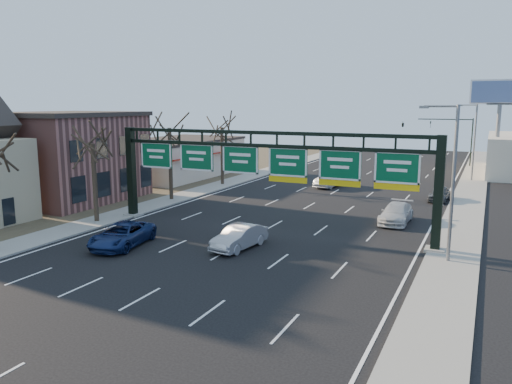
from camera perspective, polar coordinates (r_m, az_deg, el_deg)
The scene contains 20 objects.
ground at distance 29.18m, azimuth -5.70°, elevation -8.04°, with size 160.00×160.00×0.00m, color black.
sidewalk_left at distance 52.26m, azimuth -6.51°, elevation 0.09°, with size 3.00×120.00×0.12m, color gray.
sidewalk_right at distance 44.68m, azimuth 22.71°, elevation -2.33°, with size 3.00×120.00×0.12m, color gray.
dirt_strip_left at distance 59.53m, azimuth -16.56°, elevation 0.92°, with size 21.00×120.00×0.06m, color #473D2B.
lane_markings at distance 46.92m, azimuth 6.92°, elevation -1.12°, with size 21.60×120.00×0.01m, color white.
sign_gantry at distance 35.05m, azimuth 1.12°, elevation 2.83°, with size 24.60×1.20×7.20m.
brick_block at distance 50.17m, azimuth -20.62°, elevation 3.83°, with size 10.40×12.40×8.30m.
cream_strip at distance 64.12m, azimuth -8.94°, elevation 3.95°, with size 10.90×18.40×4.70m.
tree_gantry at distance 39.59m, azimuth -18.26°, elevation 6.77°, with size 3.60×3.60×8.48m.
tree_mid at distance 47.33m, azimuth -9.91°, elevation 8.47°, with size 3.60×3.60×9.24m.
tree_far at distance 55.82m, azimuth -3.94°, elevation 8.43°, with size 3.60×3.60×8.86m.
streetlight_near at distance 30.06m, azimuth 21.40°, elevation 1.80°, with size 2.15×0.22×9.00m.
streetlight_far at distance 63.89m, azimuth 23.60°, elevation 5.66°, with size 2.15×0.22×9.00m.
billboard_right at distance 68.73m, azimuth 26.11°, elevation 9.06°, with size 7.00×0.50×12.00m.
traffic_signal_mast at distance 79.30m, azimuth 19.07°, elevation 6.94°, with size 10.16×0.54×7.00m.
car_blue_suv at distance 33.24m, azimuth -15.03°, elevation -4.74°, with size 2.47×5.36×1.49m, color navy.
car_silver_sedan at distance 31.60m, azimuth -1.93°, elevation -5.17°, with size 1.57×4.50×1.48m, color #A9A9AE.
car_white_wagon at distance 39.84m, azimuth 15.73°, elevation -2.36°, with size 2.06×5.08×1.47m, color silver.
car_grey_far at distance 50.05m, azimuth 20.22°, elevation -0.18°, with size 1.63×4.05×1.38m, color #444749.
car_silver_distant at distance 55.45m, azimuth 8.52°, elevation 1.42°, with size 1.76×5.04×1.66m, color #A3A4A7.
Camera 1 is at (14.36, -23.74, 9.02)m, focal length 35.00 mm.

